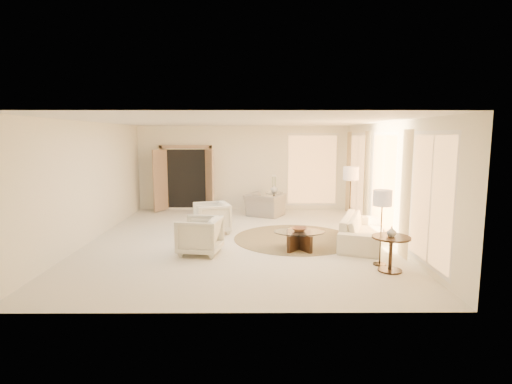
{
  "coord_description": "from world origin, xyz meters",
  "views": [
    {
      "loc": [
        0.34,
        -9.32,
        2.47
      ],
      "look_at": [
        0.4,
        0.4,
        1.1
      ],
      "focal_mm": 28.0,
      "sensor_mm": 36.0,
      "label": 1
    }
  ],
  "objects_px": {
    "end_table": "(391,247)",
    "bowl": "(299,229)",
    "floor_lamp_far": "(382,201)",
    "end_vase": "(392,232)",
    "side_vase": "(274,189)",
    "armchair_left": "(212,216)",
    "armchair_right": "(200,234)",
    "floor_lamp_near": "(351,176)",
    "sofa": "(363,230)",
    "side_table": "(274,201)",
    "coffee_table": "(299,238)",
    "accent_chair": "(265,201)"
  },
  "relations": [
    {
      "from": "bowl",
      "to": "side_vase",
      "type": "xyz_separation_m",
      "value": [
        -0.34,
        4.17,
        0.34
      ]
    },
    {
      "from": "coffee_table",
      "to": "end_table",
      "type": "distance_m",
      "value": 2.09
    },
    {
      "from": "bowl",
      "to": "accent_chair",
      "type": "bearing_deg",
      "value": 99.94
    },
    {
      "from": "armchair_right",
      "to": "bowl",
      "type": "bearing_deg",
      "value": 107.39
    },
    {
      "from": "accent_chair",
      "to": "floor_lamp_near",
      "type": "distance_m",
      "value": 3.0
    },
    {
      "from": "accent_chair",
      "to": "end_vase",
      "type": "height_order",
      "value": "accent_chair"
    },
    {
      "from": "floor_lamp_far",
      "to": "sofa",
      "type": "bearing_deg",
      "value": 87.13
    },
    {
      "from": "accent_chair",
      "to": "coffee_table",
      "type": "bearing_deg",
      "value": 127.89
    },
    {
      "from": "bowl",
      "to": "sofa",
      "type": "bearing_deg",
      "value": 16.21
    },
    {
      "from": "end_table",
      "to": "side_table",
      "type": "relative_size",
      "value": 1.03
    },
    {
      "from": "floor_lamp_near",
      "to": "armchair_right",
      "type": "bearing_deg",
      "value": -148.96
    },
    {
      "from": "armchair_left",
      "to": "bowl",
      "type": "distance_m",
      "value": 2.58
    },
    {
      "from": "floor_lamp_near",
      "to": "sofa",
      "type": "bearing_deg",
      "value": -91.95
    },
    {
      "from": "bowl",
      "to": "side_table",
      "type": "bearing_deg",
      "value": 94.67
    },
    {
      "from": "armchair_right",
      "to": "side_table",
      "type": "distance_m",
      "value": 4.81
    },
    {
      "from": "armchair_right",
      "to": "end_table",
      "type": "distance_m",
      "value": 3.82
    },
    {
      "from": "end_table",
      "to": "bowl",
      "type": "distance_m",
      "value": 2.08
    },
    {
      "from": "coffee_table",
      "to": "armchair_left",
      "type": "bearing_deg",
      "value": 143.35
    },
    {
      "from": "armchair_right",
      "to": "end_vase",
      "type": "relative_size",
      "value": 4.61
    },
    {
      "from": "sofa",
      "to": "coffee_table",
      "type": "xyz_separation_m",
      "value": [
        -1.51,
        -0.44,
        -0.07
      ]
    },
    {
      "from": "coffee_table",
      "to": "side_table",
      "type": "relative_size",
      "value": 1.77
    },
    {
      "from": "sofa",
      "to": "floor_lamp_near",
      "type": "relative_size",
      "value": 1.34
    },
    {
      "from": "armchair_right",
      "to": "bowl",
      "type": "relative_size",
      "value": 2.6
    },
    {
      "from": "sofa",
      "to": "floor_lamp_far",
      "type": "distance_m",
      "value": 1.76
    },
    {
      "from": "bowl",
      "to": "armchair_left",
      "type": "bearing_deg",
      "value": 143.35
    },
    {
      "from": "bowl",
      "to": "armchair_right",
      "type": "bearing_deg",
      "value": -172.22
    },
    {
      "from": "sofa",
      "to": "bowl",
      "type": "bearing_deg",
      "value": 126.03
    },
    {
      "from": "bowl",
      "to": "end_vase",
      "type": "distance_m",
      "value": 2.1
    },
    {
      "from": "accent_chair",
      "to": "side_table",
      "type": "relative_size",
      "value": 1.57
    },
    {
      "from": "accent_chair",
      "to": "coffee_table",
      "type": "relative_size",
      "value": 0.89
    },
    {
      "from": "end_table",
      "to": "side_vase",
      "type": "height_order",
      "value": "side_vase"
    },
    {
      "from": "armchair_right",
      "to": "accent_chair",
      "type": "height_order",
      "value": "accent_chair"
    },
    {
      "from": "floor_lamp_far",
      "to": "end_vase",
      "type": "bearing_deg",
      "value": -78.22
    },
    {
      "from": "armchair_left",
      "to": "floor_lamp_far",
      "type": "bearing_deg",
      "value": 35.73
    },
    {
      "from": "armchair_left",
      "to": "end_vase",
      "type": "relative_size",
      "value": 4.62
    },
    {
      "from": "end_vase",
      "to": "coffee_table",
      "type": "bearing_deg",
      "value": 136.69
    },
    {
      "from": "side_table",
      "to": "sofa",
      "type": "bearing_deg",
      "value": -63.59
    },
    {
      "from": "armchair_right",
      "to": "end_vase",
      "type": "bearing_deg",
      "value": 82.31
    },
    {
      "from": "end_vase",
      "to": "side_table",
      "type": "bearing_deg",
      "value": 108.32
    },
    {
      "from": "end_table",
      "to": "floor_lamp_far",
      "type": "distance_m",
      "value": 0.87
    },
    {
      "from": "armchair_left",
      "to": "side_vase",
      "type": "distance_m",
      "value": 3.17
    },
    {
      "from": "armchair_right",
      "to": "side_vase",
      "type": "bearing_deg",
      "value": 167.76
    },
    {
      "from": "armchair_right",
      "to": "side_vase",
      "type": "distance_m",
      "value": 4.82
    },
    {
      "from": "armchair_right",
      "to": "side_table",
      "type": "xyz_separation_m",
      "value": [
        1.79,
        4.46,
        -0.02
      ]
    },
    {
      "from": "side_table",
      "to": "bowl",
      "type": "xyz_separation_m",
      "value": [
        0.34,
        -4.17,
        0.04
      ]
    },
    {
      "from": "end_table",
      "to": "floor_lamp_near",
      "type": "bearing_deg",
      "value": 89.14
    },
    {
      "from": "armchair_left",
      "to": "side_table",
      "type": "relative_size",
      "value": 1.28
    },
    {
      "from": "armchair_right",
      "to": "bowl",
      "type": "distance_m",
      "value": 2.15
    },
    {
      "from": "side_table",
      "to": "floor_lamp_near",
      "type": "relative_size",
      "value": 0.4
    },
    {
      "from": "sofa",
      "to": "coffee_table",
      "type": "height_order",
      "value": "sofa"
    }
  ]
}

